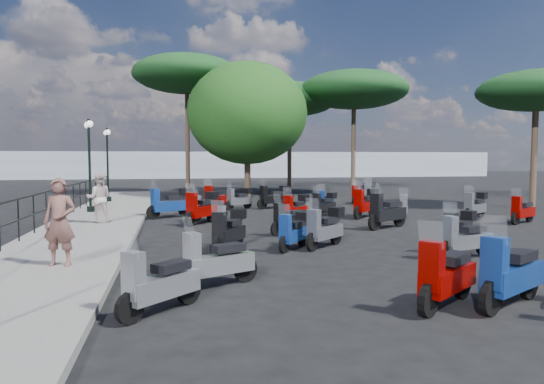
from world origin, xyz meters
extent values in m
plane|color=black|center=(0.00, 0.00, 0.00)|extent=(120.00, 120.00, 0.00)
cube|color=slate|center=(-6.50, 3.00, 0.07)|extent=(3.00, 30.00, 0.15)
cylinder|color=black|center=(-7.80, -0.62, 0.70)|extent=(0.04, 0.04, 1.10)
cylinder|color=black|center=(-7.80, 0.75, 0.70)|extent=(0.04, 0.04, 1.10)
cylinder|color=black|center=(-7.80, 2.12, 0.70)|extent=(0.04, 0.04, 1.10)
cylinder|color=black|center=(-7.80, 3.48, 0.70)|extent=(0.04, 0.04, 1.10)
cylinder|color=black|center=(-7.80, 4.85, 0.70)|extent=(0.04, 0.04, 1.10)
cylinder|color=black|center=(-7.80, 6.22, 0.70)|extent=(0.04, 0.04, 1.10)
cylinder|color=black|center=(-7.80, 7.59, 0.70)|extent=(0.04, 0.04, 1.10)
cylinder|color=black|center=(-7.80, 8.96, 0.70)|extent=(0.04, 0.04, 1.10)
cylinder|color=black|center=(-7.80, 10.33, 0.70)|extent=(0.04, 0.04, 1.10)
cylinder|color=black|center=(-7.80, 11.69, 0.70)|extent=(0.04, 0.04, 1.10)
cylinder|color=black|center=(-7.80, 13.06, 0.70)|extent=(0.04, 0.04, 1.10)
cylinder|color=black|center=(-7.80, 14.43, 0.70)|extent=(0.04, 0.04, 1.10)
cylinder|color=black|center=(-7.80, 15.80, 0.70)|extent=(0.04, 0.04, 1.10)
cube|color=black|center=(-7.80, 2.80, 1.23)|extent=(0.04, 26.00, 0.04)
cube|color=black|center=(-7.80, 2.80, 0.70)|extent=(0.04, 26.00, 0.04)
cylinder|color=black|center=(-7.17, 6.26, 0.26)|extent=(0.29, 0.29, 0.22)
cylinder|color=black|center=(-7.17, 6.26, 1.98)|extent=(0.10, 0.10, 3.66)
cylinder|color=black|center=(-7.17, 6.26, 3.67)|extent=(0.25, 0.81, 0.04)
sphere|color=white|center=(-7.28, 6.66, 3.58)|extent=(0.26, 0.26, 0.26)
sphere|color=white|center=(-7.06, 5.86, 3.58)|extent=(0.26, 0.26, 0.26)
cylinder|color=black|center=(-7.11, 11.04, 0.26)|extent=(0.29, 0.29, 0.22)
cylinder|color=black|center=(-7.11, 11.04, 1.95)|extent=(0.10, 0.10, 3.59)
cylinder|color=black|center=(-7.11, 11.04, 3.61)|extent=(0.22, 0.79, 0.04)
sphere|color=white|center=(-7.20, 11.43, 3.52)|extent=(0.25, 0.25, 0.25)
sphere|color=white|center=(-7.02, 10.64, 3.52)|extent=(0.25, 0.25, 0.25)
imported|color=brown|center=(-6.12, -3.79, 1.02)|extent=(0.70, 0.54, 1.74)
imported|color=#C0A8A4|center=(-6.34, 2.78, 0.96)|extent=(0.84, 0.67, 1.63)
cylinder|color=black|center=(-3.68, -5.70, 0.23)|extent=(0.46, 0.28, 0.46)
cylinder|color=black|center=(-2.63, -5.21, 0.23)|extent=(0.46, 0.28, 0.46)
cube|color=gray|center=(-3.11, -5.44, 0.40)|extent=(1.27, 0.83, 0.33)
cube|color=black|center=(-2.96, -5.37, 0.67)|extent=(0.65, 0.51, 0.13)
cube|color=gray|center=(-3.61, -5.67, 0.67)|extent=(0.31, 0.35, 0.67)
plane|color=white|center=(-3.66, -5.69, 1.11)|extent=(0.22, 0.36, 0.36)
cylinder|color=black|center=(-4.51, -7.16, 0.23)|extent=(0.39, 0.38, 0.45)
cylinder|color=black|center=(-3.69, -6.37, 0.23)|extent=(0.39, 0.38, 0.45)
cube|color=gray|center=(-4.07, -6.73, 0.40)|extent=(1.11, 1.09, 0.32)
cube|color=black|center=(-3.95, -6.62, 0.66)|extent=(0.61, 0.60, 0.13)
cube|color=gray|center=(-4.45, -7.10, 0.66)|extent=(0.35, 0.35, 0.66)
plane|color=white|center=(-4.49, -7.14, 1.09)|extent=(0.30, 0.31, 0.35)
cylinder|color=black|center=(-1.35, -2.72, 0.21)|extent=(0.34, 0.38, 0.42)
cylinder|color=black|center=(-0.67, -1.91, 0.21)|extent=(0.34, 0.38, 0.42)
cube|color=navy|center=(-0.98, -2.28, 0.37)|extent=(0.96, 1.08, 0.30)
cube|color=black|center=(-0.89, -2.17, 0.62)|extent=(0.54, 0.58, 0.12)
cube|color=navy|center=(-1.30, -2.67, 0.62)|extent=(0.33, 0.32, 0.62)
plane|color=white|center=(-1.34, -2.71, 1.01)|extent=(0.30, 0.27, 0.33)
cube|color=black|center=(-0.66, -1.89, 0.78)|extent=(0.41, 0.41, 0.23)
cylinder|color=black|center=(-3.15, 3.48, 0.21)|extent=(0.42, 0.27, 0.43)
cylinder|color=black|center=(-2.19, 3.94, 0.21)|extent=(0.42, 0.27, 0.43)
cube|color=#93979E|center=(-2.63, 3.73, 0.37)|extent=(1.17, 0.77, 0.30)
cube|color=black|center=(-2.49, 3.80, 0.62)|extent=(0.60, 0.47, 0.12)
cube|color=#93979E|center=(-3.08, 3.51, 0.62)|extent=(0.29, 0.33, 0.62)
plane|color=white|center=(-3.13, 3.49, 1.02)|extent=(0.21, 0.33, 0.33)
cylinder|color=black|center=(-4.69, 4.52, 0.26)|extent=(0.52, 0.33, 0.52)
cylinder|color=black|center=(-3.51, 5.09, 0.26)|extent=(0.52, 0.33, 0.52)
cube|color=navy|center=(-4.05, 4.83, 0.46)|extent=(1.44, 0.96, 0.37)
cube|color=black|center=(-3.88, 4.91, 0.77)|extent=(0.73, 0.58, 0.15)
cube|color=navy|center=(-4.61, 4.55, 0.77)|extent=(0.36, 0.40, 0.77)
plane|color=white|center=(-4.67, 4.53, 1.26)|extent=(0.26, 0.41, 0.41)
cube|color=black|center=(-3.49, 5.10, 0.96)|extent=(0.49, 0.48, 0.28)
cylinder|color=black|center=(-1.57, 7.00, 0.22)|extent=(0.41, 0.33, 0.44)
cylinder|color=black|center=(-0.68, 7.62, 0.22)|extent=(0.41, 0.33, 0.44)
cube|color=#4F5158|center=(-1.09, 7.34, 0.38)|extent=(1.14, 0.93, 0.31)
cube|color=black|center=(-0.96, 7.43, 0.63)|extent=(0.60, 0.54, 0.13)
cube|color=#4F5158|center=(-1.51, 7.04, 0.63)|extent=(0.32, 0.34, 0.63)
plane|color=white|center=(-1.56, 7.01, 1.04)|extent=(0.26, 0.32, 0.34)
cube|color=black|center=(-0.67, 7.64, 0.80)|extent=(0.42, 0.42, 0.24)
cylinder|color=black|center=(-0.35, -7.68, 0.25)|extent=(0.46, 0.38, 0.50)
cylinder|color=black|center=(0.65, -6.95, 0.25)|extent=(0.46, 0.38, 0.50)
cube|color=#7A0401|center=(0.19, -7.28, 0.43)|extent=(1.29, 1.07, 0.35)
cube|color=black|center=(0.33, -7.18, 0.72)|extent=(0.68, 0.62, 0.14)
cube|color=#7A0401|center=(-0.29, -7.63, 0.72)|extent=(0.37, 0.38, 0.72)
plane|color=white|center=(-0.34, -7.66, 1.19)|extent=(0.30, 0.37, 0.38)
cylinder|color=black|center=(-2.92, -2.72, 0.23)|extent=(0.32, 0.45, 0.47)
cylinder|color=black|center=(-2.31, -1.72, 0.23)|extent=(0.32, 0.45, 0.47)
cube|color=black|center=(-2.59, -2.18, 0.41)|extent=(0.94, 1.25, 0.33)
cube|color=black|center=(-2.51, -2.04, 0.68)|extent=(0.55, 0.65, 0.14)
cube|color=black|center=(-2.88, -2.65, 0.68)|extent=(0.36, 0.33, 0.68)
plane|color=white|center=(-2.91, -2.70, 1.12)|extent=(0.36, 0.26, 0.36)
cube|color=black|center=(-2.30, -1.70, 0.85)|extent=(0.44, 0.44, 0.25)
cylinder|color=black|center=(-0.62, -2.62, 0.23)|extent=(0.41, 0.38, 0.47)
cylinder|color=black|center=(0.25, -1.84, 0.23)|extent=(0.41, 0.38, 0.47)
cube|color=#4F5158|center=(-0.15, -2.20, 0.41)|extent=(1.17, 1.09, 0.33)
cube|color=black|center=(-0.02, -2.09, 0.68)|extent=(0.63, 0.61, 0.14)
cube|color=#4F5158|center=(-0.56, -2.57, 0.68)|extent=(0.35, 0.36, 0.68)
plane|color=white|center=(-0.60, -2.61, 1.12)|extent=(0.30, 0.33, 0.36)
cube|color=black|center=(0.27, -1.83, 0.86)|extent=(0.45, 0.45, 0.25)
cylinder|color=black|center=(-3.39, 2.31, 0.26)|extent=(0.40, 0.48, 0.51)
cylinder|color=black|center=(-2.62, 3.34, 0.26)|extent=(0.40, 0.48, 0.51)
cube|color=#7A0401|center=(-2.97, 2.87, 0.45)|extent=(1.13, 1.33, 0.36)
cube|color=black|center=(-2.86, 3.01, 0.75)|extent=(0.65, 0.71, 0.15)
cube|color=#7A0401|center=(-3.34, 2.38, 0.75)|extent=(0.40, 0.38, 0.75)
plane|color=white|center=(-3.38, 2.33, 1.23)|extent=(0.38, 0.31, 0.40)
cube|color=black|center=(-2.60, 3.36, 0.94)|extent=(0.49, 0.50, 0.28)
cylinder|color=black|center=(-0.11, 2.22, 0.23)|extent=(0.39, 0.39, 0.45)
cylinder|color=black|center=(0.68, 3.03, 0.23)|extent=(0.39, 0.39, 0.45)
cube|color=#7A0401|center=(0.32, 2.66, 0.40)|extent=(1.09, 1.10, 0.32)
cube|color=black|center=(0.43, 2.77, 0.66)|extent=(0.60, 0.60, 0.13)
cube|color=#7A0401|center=(-0.06, 2.27, 0.66)|extent=(0.35, 0.35, 0.66)
plane|color=white|center=(-0.10, 2.23, 1.09)|extent=(0.31, 0.31, 0.35)
cube|color=black|center=(0.69, 3.04, 0.83)|extent=(0.44, 0.44, 0.25)
cylinder|color=black|center=(-2.51, 6.85, 0.25)|extent=(0.36, 0.48, 0.50)
cylinder|color=black|center=(-1.82, 7.90, 0.25)|extent=(0.36, 0.48, 0.50)
cube|color=#7A0401|center=(-2.14, 7.42, 0.44)|extent=(1.04, 1.33, 0.36)
cube|color=black|center=(-2.04, 7.57, 0.73)|extent=(0.61, 0.70, 0.15)
cube|color=#7A0401|center=(-2.46, 6.92, 0.73)|extent=(0.39, 0.36, 0.73)
plane|color=white|center=(-2.50, 6.87, 1.20)|extent=(0.38, 0.29, 0.39)
cylinder|color=black|center=(0.55, -7.80, 0.26)|extent=(0.51, 0.35, 0.52)
cylinder|color=black|center=(1.69, -7.17, 0.26)|extent=(0.51, 0.35, 0.52)
cube|color=navy|center=(1.17, -7.46, 0.46)|extent=(1.42, 1.01, 0.37)
cube|color=black|center=(1.33, -7.37, 0.76)|extent=(0.73, 0.60, 0.15)
cube|color=navy|center=(0.62, -7.76, 0.76)|extent=(0.37, 0.40, 0.76)
plane|color=white|center=(0.57, -7.79, 1.25)|extent=(0.27, 0.40, 0.40)
cylinder|color=black|center=(2.01, -4.27, 0.23)|extent=(0.46, 0.20, 0.46)
cylinder|color=black|center=(3.12, -4.00, 0.23)|extent=(0.46, 0.20, 0.46)
cube|color=#93979E|center=(2.61, -4.12, 0.40)|extent=(1.27, 0.60, 0.32)
cube|color=black|center=(2.77, -4.08, 0.66)|extent=(0.62, 0.41, 0.13)
cube|color=#93979E|center=(2.08, -4.25, 0.66)|extent=(0.27, 0.33, 0.66)
plane|color=white|center=(2.03, -4.26, 1.09)|extent=(0.16, 0.37, 0.35)
cylinder|color=black|center=(2.46, -3.61, 0.22)|extent=(0.42, 0.34, 0.45)
cylinder|color=black|center=(3.37, -2.96, 0.22)|extent=(0.42, 0.34, 0.45)
cube|color=black|center=(2.95, -3.26, 0.39)|extent=(1.17, 0.97, 0.32)
cube|color=black|center=(3.08, -3.17, 0.65)|extent=(0.62, 0.55, 0.13)
cube|color=black|center=(2.52, -3.57, 0.65)|extent=(0.33, 0.35, 0.65)
plane|color=white|center=(2.47, -3.60, 1.08)|extent=(0.27, 0.33, 0.35)
cube|color=black|center=(3.39, -2.95, 0.82)|extent=(0.43, 0.43, 0.24)
cylinder|color=black|center=(-0.98, -0.22, 0.22)|extent=(0.44, 0.29, 0.44)
cylinder|color=black|center=(0.00, 0.29, 0.22)|extent=(0.44, 0.29, 0.44)
cube|color=black|center=(-0.45, 0.05, 0.39)|extent=(1.21, 0.83, 0.31)
cube|color=black|center=(-0.31, 0.12, 0.65)|extent=(0.62, 0.50, 0.13)
cube|color=black|center=(-0.92, -0.19, 0.65)|extent=(0.31, 0.34, 0.65)
plane|color=white|center=(-0.97, -0.21, 1.06)|extent=(0.23, 0.35, 0.34)
cylinder|color=black|center=(1.40, 3.90, 0.21)|extent=(0.39, 0.33, 0.43)
cylinder|color=black|center=(2.25, 4.54, 0.21)|extent=(0.39, 0.33, 0.43)
cube|color=black|center=(1.86, 4.24, 0.37)|extent=(1.10, 0.94, 0.30)
cube|color=black|center=(1.98, 4.34, 0.62)|extent=(0.59, 0.53, 0.12)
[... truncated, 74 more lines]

